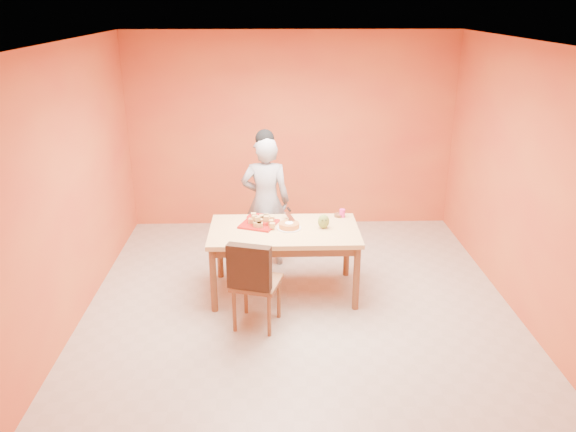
{
  "coord_description": "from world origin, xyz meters",
  "views": [
    {
      "loc": [
        -0.28,
        -5.15,
        3.06
      ],
      "look_at": [
        -0.11,
        0.3,
        0.95
      ],
      "focal_mm": 35.0,
      "sensor_mm": 36.0,
      "label": 1
    }
  ],
  "objects_px": {
    "dining_chair": "(256,281)",
    "sponge_cake": "(289,225)",
    "pastry_platter": "(259,224)",
    "egg_ornament": "(324,221)",
    "checker_tin": "(339,215)",
    "magenta_glass": "(342,213)",
    "person": "(266,202)",
    "dining_table": "(284,237)",
    "red_dinner_plate": "(257,217)"
  },
  "relations": [
    {
      "from": "dining_table",
      "to": "person",
      "type": "height_order",
      "value": "person"
    },
    {
      "from": "pastry_platter",
      "to": "checker_tin",
      "type": "distance_m",
      "value": 0.93
    },
    {
      "from": "person",
      "to": "pastry_platter",
      "type": "distance_m",
      "value": 0.65
    },
    {
      "from": "sponge_cake",
      "to": "checker_tin",
      "type": "bearing_deg",
      "value": 30.51
    },
    {
      "from": "dining_table",
      "to": "person",
      "type": "relative_size",
      "value": 1.0
    },
    {
      "from": "sponge_cake",
      "to": "magenta_glass",
      "type": "height_order",
      "value": "magenta_glass"
    },
    {
      "from": "checker_tin",
      "to": "egg_ornament",
      "type": "bearing_deg",
      "value": -121.31
    },
    {
      "from": "dining_chair",
      "to": "person",
      "type": "height_order",
      "value": "person"
    },
    {
      "from": "sponge_cake",
      "to": "checker_tin",
      "type": "xyz_separation_m",
      "value": [
        0.57,
        0.34,
        -0.02
      ]
    },
    {
      "from": "dining_table",
      "to": "egg_ornament",
      "type": "bearing_deg",
      "value": 1.8
    },
    {
      "from": "dining_chair",
      "to": "person",
      "type": "distance_m",
      "value": 1.49
    },
    {
      "from": "dining_chair",
      "to": "person",
      "type": "relative_size",
      "value": 0.6
    },
    {
      "from": "dining_table",
      "to": "sponge_cake",
      "type": "bearing_deg",
      "value": 11.98
    },
    {
      "from": "person",
      "to": "checker_tin",
      "type": "height_order",
      "value": "person"
    },
    {
      "from": "person",
      "to": "pastry_platter",
      "type": "height_order",
      "value": "person"
    },
    {
      "from": "checker_tin",
      "to": "dining_table",
      "type": "bearing_deg",
      "value": -150.87
    },
    {
      "from": "person",
      "to": "checker_tin",
      "type": "distance_m",
      "value": 0.93
    },
    {
      "from": "egg_ornament",
      "to": "magenta_glass",
      "type": "relative_size",
      "value": 1.7
    },
    {
      "from": "person",
      "to": "sponge_cake",
      "type": "bearing_deg",
      "value": 110.21
    },
    {
      "from": "egg_ornament",
      "to": "magenta_glass",
      "type": "height_order",
      "value": "egg_ornament"
    },
    {
      "from": "person",
      "to": "magenta_glass",
      "type": "relative_size",
      "value": 17.42
    },
    {
      "from": "sponge_cake",
      "to": "person",
      "type": "bearing_deg",
      "value": 108.67
    },
    {
      "from": "dining_chair",
      "to": "checker_tin",
      "type": "xyz_separation_m",
      "value": [
        0.92,
        1.03,
        0.28
      ]
    },
    {
      "from": "dining_table",
      "to": "dining_chair",
      "type": "distance_m",
      "value": 0.76
    },
    {
      "from": "person",
      "to": "magenta_glass",
      "type": "height_order",
      "value": "person"
    },
    {
      "from": "dining_table",
      "to": "dining_chair",
      "type": "relative_size",
      "value": 1.67
    },
    {
      "from": "checker_tin",
      "to": "dining_chair",
      "type": "bearing_deg",
      "value": -131.59
    },
    {
      "from": "dining_table",
      "to": "red_dinner_plate",
      "type": "distance_m",
      "value": 0.46
    },
    {
      "from": "pastry_platter",
      "to": "checker_tin",
      "type": "bearing_deg",
      "value": 13.89
    },
    {
      "from": "pastry_platter",
      "to": "egg_ornament",
      "type": "height_order",
      "value": "egg_ornament"
    },
    {
      "from": "sponge_cake",
      "to": "egg_ornament",
      "type": "xyz_separation_m",
      "value": [
        0.37,
        0.0,
        0.04
      ]
    },
    {
      "from": "checker_tin",
      "to": "sponge_cake",
      "type": "bearing_deg",
      "value": -149.49
    },
    {
      "from": "sponge_cake",
      "to": "magenta_glass",
      "type": "bearing_deg",
      "value": 28.02
    },
    {
      "from": "person",
      "to": "dining_chair",
      "type": "bearing_deg",
      "value": 88.23
    },
    {
      "from": "dining_table",
      "to": "person",
      "type": "xyz_separation_m",
      "value": [
        -0.2,
        0.77,
        0.13
      ]
    },
    {
      "from": "egg_ornament",
      "to": "dining_table",
      "type": "bearing_deg",
      "value": 165.69
    },
    {
      "from": "magenta_glass",
      "to": "sponge_cake",
      "type": "bearing_deg",
      "value": -151.98
    },
    {
      "from": "magenta_glass",
      "to": "person",
      "type": "bearing_deg",
      "value": 153.42
    },
    {
      "from": "red_dinner_plate",
      "to": "sponge_cake",
      "type": "relative_size",
      "value": 1.1
    },
    {
      "from": "dining_table",
      "to": "magenta_glass",
      "type": "xyz_separation_m",
      "value": [
        0.66,
        0.34,
        0.14
      ]
    },
    {
      "from": "person",
      "to": "magenta_glass",
      "type": "bearing_deg",
      "value": 154.95
    },
    {
      "from": "dining_table",
      "to": "pastry_platter",
      "type": "relative_size",
      "value": 4.42
    },
    {
      "from": "dining_chair",
      "to": "sponge_cake",
      "type": "relative_size",
      "value": 4.38
    },
    {
      "from": "red_dinner_plate",
      "to": "magenta_glass",
      "type": "bearing_deg",
      "value": 0.13
    },
    {
      "from": "person",
      "to": "pastry_platter",
      "type": "xyz_separation_m",
      "value": [
        -0.07,
        -0.64,
        -0.03
      ]
    },
    {
      "from": "checker_tin",
      "to": "magenta_glass",
      "type": "bearing_deg",
      "value": -20.33
    },
    {
      "from": "pastry_platter",
      "to": "magenta_glass",
      "type": "xyz_separation_m",
      "value": [
        0.94,
        0.21,
        0.04
      ]
    },
    {
      "from": "red_dinner_plate",
      "to": "magenta_glass",
      "type": "xyz_separation_m",
      "value": [
        0.96,
        0.0,
        0.04
      ]
    },
    {
      "from": "dining_chair",
      "to": "magenta_glass",
      "type": "relative_size",
      "value": 10.44
    },
    {
      "from": "dining_chair",
      "to": "egg_ornament",
      "type": "height_order",
      "value": "dining_chair"
    }
  ]
}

